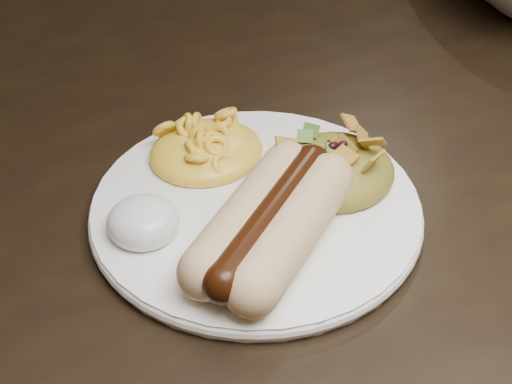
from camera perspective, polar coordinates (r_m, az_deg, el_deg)
table at (r=0.73m, az=3.16°, el=0.08°), size 1.60×0.90×0.75m
plate at (r=0.56m, az=0.00°, el=-1.27°), size 0.28×0.28×0.01m
hotdog at (r=0.51m, az=1.11°, el=-2.13°), size 0.12×0.13×0.04m
mac_and_cheese at (r=0.59m, az=-3.68°, el=3.93°), size 0.10×0.10×0.03m
sour_cream at (r=0.53m, az=-8.27°, el=-1.60°), size 0.07×0.07×0.03m
taco_salad at (r=0.57m, az=5.72°, el=2.24°), size 0.09×0.09×0.04m
fork at (r=0.57m, az=1.42°, el=-1.17°), size 0.03×0.13×0.00m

